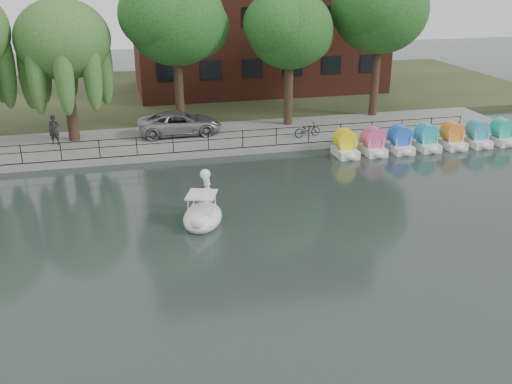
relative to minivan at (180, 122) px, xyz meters
name	(u,v)px	position (x,y,z in m)	size (l,w,h in m)	color
ground_plane	(269,266)	(1.21, -16.68, -1.21)	(120.00, 120.00, 0.00)	#3A4944
promenade	(201,139)	(1.21, -0.68, -1.01)	(40.00, 6.00, 0.40)	gray
kerb	(209,154)	(1.21, -3.63, -1.01)	(40.00, 0.25, 0.40)	gray
land_strip	(176,93)	(1.21, 13.32, -1.03)	(60.00, 22.00, 0.36)	#47512D
railing	(208,137)	(1.21, -3.43, -0.07)	(32.00, 0.05, 1.00)	black
willow_mid	(63,40)	(-6.29, 0.32, 5.04)	(5.32, 5.32, 8.15)	#473323
broadleaf_center	(176,21)	(0.21, 1.32, 5.85)	(6.00, 6.00, 9.25)	#473323
broadleaf_right	(290,30)	(7.21, 0.82, 5.18)	(5.40, 5.40, 8.32)	#473323
broadleaf_far	(380,10)	(13.71, 1.82, 6.19)	(6.30, 6.30, 9.71)	#473323
minivan	(180,122)	(0.00, 0.00, 0.00)	(5.83, 2.68, 1.62)	gray
bicycle	(307,129)	(7.48, -2.36, -0.31)	(1.72, 0.60, 1.00)	gray
pedestrian	(54,128)	(-7.33, -0.31, 0.18)	(0.71, 0.48, 1.98)	black
swan_boat	(203,213)	(-0.54, -12.43, -0.74)	(2.36, 2.92, 2.14)	white
pedal_boat_row	(426,139)	(13.88, -5.28, -0.60)	(11.35, 1.70, 1.40)	white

